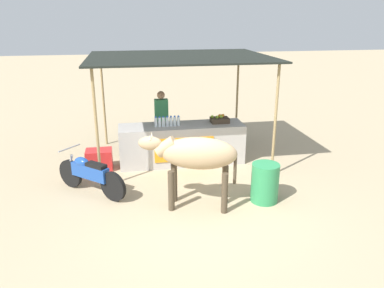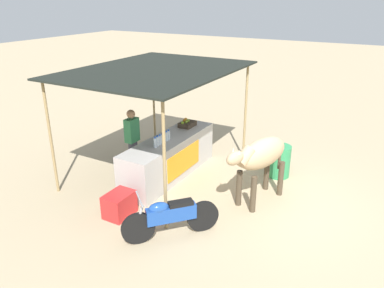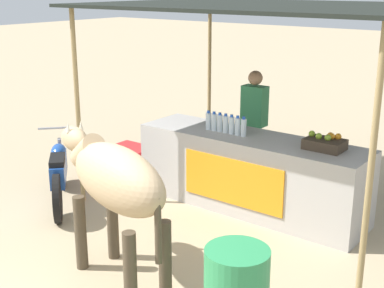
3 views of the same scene
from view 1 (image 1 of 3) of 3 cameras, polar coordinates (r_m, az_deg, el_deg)
name	(u,v)px [view 1 (image 1 of 3)]	position (r m, az deg, el deg)	size (l,w,h in m)	color
ground_plane	(199,204)	(7.33, 1.05, -9.09)	(60.00, 60.00, 0.00)	tan
stall_counter	(182,144)	(9.12, -1.57, 0.02)	(3.00, 0.82, 0.96)	#B2ADA8
stall_awning	(179,60)	(8.98, -1.98, 12.64)	(4.20, 3.20, 2.55)	black
water_bottle_row	(167,122)	(8.86, -3.80, 3.43)	(0.61, 0.07, 0.25)	silver
fruit_crate	(220,120)	(9.20, 4.23, 3.73)	(0.44, 0.32, 0.18)	#3F3326
vendor_behind_counter	(162,122)	(9.68, -4.65, 3.38)	(0.34, 0.22, 1.65)	#383842
cooler_box	(99,160)	(9.06, -13.95, -2.33)	(0.60, 0.44, 0.48)	red
water_barrel	(265,183)	(7.41, 11.04, -5.81)	(0.53, 0.53, 0.77)	#2D8C51
cow	(195,155)	(6.82, 0.50, -1.76)	(1.85, 0.88, 1.44)	tan
motorcycle_parked	(90,174)	(7.84, -15.32, -4.39)	(1.40, 1.26, 0.90)	black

